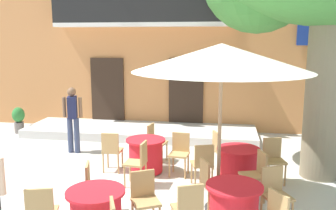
{
  "coord_description": "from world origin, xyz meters",
  "views": [
    {
      "loc": [
        1.7,
        -6.43,
        2.93
      ],
      "look_at": [
        0.28,
        2.32,
        1.3
      ],
      "focal_mm": 38.88,
      "sensor_mm": 36.0,
      "label": 1
    }
  ],
  "objects_px": {
    "cafe_chair_far_side_0": "(221,149)",
    "cafe_chair_front_0": "(144,196)",
    "cafe_chair_near_tree_3": "(188,207)",
    "cafe_chair_middle_0": "(155,140)",
    "cafe_chair_far_side_2": "(256,172)",
    "cafe_chair_far_side_3": "(273,157)",
    "cafe_chair_front_1": "(94,185)",
    "cafe_chair_middle_1": "(112,149)",
    "cafe_table_far_side": "(238,166)",
    "cafe_chair_near_tree_1": "(275,192)",
    "cafe_umbrella": "(221,58)",
    "pedestrian_mid_plaza": "(73,116)",
    "cafe_table_near_tree": "(234,208)",
    "cafe_table_middle": "(146,155)",
    "cafe_chair_middle_3": "(180,151)",
    "cafe_chair_far_side_1": "(203,162)",
    "cafe_chair_middle_2": "(139,160)",
    "cafe_chair_near_tree_2": "(210,181)",
    "ground_planter_left": "(19,119)"
  },
  "relations": [
    {
      "from": "cafe_chair_front_0",
      "to": "cafe_chair_middle_1",
      "type": "bearing_deg",
      "value": 119.01
    },
    {
      "from": "cafe_table_near_tree",
      "to": "cafe_umbrella",
      "type": "height_order",
      "value": "cafe_umbrella"
    },
    {
      "from": "cafe_chair_near_tree_3",
      "to": "cafe_chair_far_side_2",
      "type": "height_order",
      "value": "same"
    },
    {
      "from": "cafe_chair_middle_1",
      "to": "ground_planter_left",
      "type": "relative_size",
      "value": 1.12
    },
    {
      "from": "cafe_table_near_tree",
      "to": "cafe_chair_far_side_0",
      "type": "bearing_deg",
      "value": 95.64
    },
    {
      "from": "cafe_chair_near_tree_3",
      "to": "pedestrian_mid_plaza",
      "type": "relative_size",
      "value": 0.53
    },
    {
      "from": "cafe_chair_near_tree_2",
      "to": "cafe_umbrella",
      "type": "relative_size",
      "value": 0.31
    },
    {
      "from": "cafe_table_middle",
      "to": "cafe_chair_near_tree_3",
      "type": "bearing_deg",
      "value": -65.09
    },
    {
      "from": "cafe_table_far_side",
      "to": "cafe_chair_far_side_2",
      "type": "bearing_deg",
      "value": -66.19
    },
    {
      "from": "cafe_chair_far_side_3",
      "to": "ground_planter_left",
      "type": "distance_m",
      "value": 7.91
    },
    {
      "from": "cafe_chair_middle_1",
      "to": "cafe_chair_far_side_2",
      "type": "xyz_separation_m",
      "value": [
        3.04,
        -0.95,
        0.0
      ]
    },
    {
      "from": "cafe_chair_near_tree_2",
      "to": "cafe_table_middle",
      "type": "distance_m",
      "value": 2.19
    },
    {
      "from": "cafe_umbrella",
      "to": "cafe_chair_middle_2",
      "type": "bearing_deg",
      "value": 152.54
    },
    {
      "from": "cafe_chair_middle_2",
      "to": "cafe_chair_far_side_1",
      "type": "height_order",
      "value": "same"
    },
    {
      "from": "cafe_chair_far_side_0",
      "to": "cafe_chair_far_side_3",
      "type": "height_order",
      "value": "same"
    },
    {
      "from": "cafe_chair_middle_2",
      "to": "cafe_chair_front_0",
      "type": "height_order",
      "value": "same"
    },
    {
      "from": "cafe_chair_near_tree_2",
      "to": "pedestrian_mid_plaza",
      "type": "relative_size",
      "value": 0.53
    },
    {
      "from": "cafe_chair_middle_1",
      "to": "cafe_chair_front_0",
      "type": "height_order",
      "value": "same"
    },
    {
      "from": "pedestrian_mid_plaza",
      "to": "cafe_table_far_side",
      "type": "bearing_deg",
      "value": -19.29
    },
    {
      "from": "cafe_chair_far_side_3",
      "to": "ground_planter_left",
      "type": "bearing_deg",
      "value": 159.04
    },
    {
      "from": "cafe_table_near_tree",
      "to": "cafe_chair_front_1",
      "type": "height_order",
      "value": "cafe_chair_front_1"
    },
    {
      "from": "cafe_chair_middle_1",
      "to": "cafe_chair_far_side_3",
      "type": "height_order",
      "value": "same"
    },
    {
      "from": "cafe_chair_front_0",
      "to": "pedestrian_mid_plaza",
      "type": "xyz_separation_m",
      "value": [
        -2.67,
        3.47,
        0.44
      ]
    },
    {
      "from": "cafe_chair_near_tree_3",
      "to": "pedestrian_mid_plaza",
      "type": "bearing_deg",
      "value": 132.21
    },
    {
      "from": "cafe_table_middle",
      "to": "pedestrian_mid_plaza",
      "type": "height_order",
      "value": "pedestrian_mid_plaza"
    },
    {
      "from": "cafe_chair_middle_0",
      "to": "cafe_table_far_side",
      "type": "distance_m",
      "value": 2.23
    },
    {
      "from": "cafe_chair_front_1",
      "to": "cafe_chair_far_side_1",
      "type": "distance_m",
      "value": 2.22
    },
    {
      "from": "cafe_chair_near_tree_1",
      "to": "cafe_table_far_side",
      "type": "relative_size",
      "value": 1.05
    },
    {
      "from": "cafe_chair_far_side_0",
      "to": "cafe_chair_front_0",
      "type": "bearing_deg",
      "value": -112.55
    },
    {
      "from": "cafe_chair_near_tree_1",
      "to": "cafe_chair_middle_1",
      "type": "relative_size",
      "value": 1.0
    },
    {
      "from": "cafe_chair_far_side_2",
      "to": "cafe_chair_far_side_3",
      "type": "distance_m",
      "value": 1.02
    },
    {
      "from": "cafe_chair_middle_3",
      "to": "cafe_chair_far_side_1",
      "type": "relative_size",
      "value": 1.0
    },
    {
      "from": "cafe_chair_near_tree_1",
      "to": "cafe_chair_front_1",
      "type": "distance_m",
      "value": 2.93
    },
    {
      "from": "cafe_chair_middle_2",
      "to": "cafe_chair_far_side_3",
      "type": "bearing_deg",
      "value": 13.53
    },
    {
      "from": "pedestrian_mid_plaza",
      "to": "cafe_chair_middle_0",
      "type": "bearing_deg",
      "value": -8.9
    },
    {
      "from": "cafe_umbrella",
      "to": "pedestrian_mid_plaza",
      "type": "xyz_separation_m",
      "value": [
        -3.78,
        2.68,
        -1.65
      ]
    },
    {
      "from": "cafe_chair_far_side_0",
      "to": "cafe_umbrella",
      "type": "height_order",
      "value": "cafe_umbrella"
    },
    {
      "from": "cafe_chair_middle_0",
      "to": "cafe_umbrella",
      "type": "relative_size",
      "value": 0.31
    },
    {
      "from": "cafe_chair_near_tree_1",
      "to": "cafe_chair_far_side_0",
      "type": "relative_size",
      "value": 1.0
    },
    {
      "from": "cafe_table_near_tree",
      "to": "cafe_chair_middle_1",
      "type": "bearing_deg",
      "value": 140.55
    },
    {
      "from": "cafe_table_middle",
      "to": "cafe_chair_far_side_3",
      "type": "bearing_deg",
      "value": -2.33
    },
    {
      "from": "cafe_table_middle",
      "to": "cafe_chair_middle_0",
      "type": "height_order",
      "value": "cafe_chair_middle_0"
    },
    {
      "from": "cafe_table_far_side",
      "to": "pedestrian_mid_plaza",
      "type": "relative_size",
      "value": 0.51
    },
    {
      "from": "cafe_chair_far_side_3",
      "to": "cafe_umbrella",
      "type": "bearing_deg",
      "value": -126.31
    },
    {
      "from": "cafe_chair_near_tree_2",
      "to": "cafe_chair_front_1",
      "type": "relative_size",
      "value": 1.0
    },
    {
      "from": "cafe_chair_near_tree_3",
      "to": "cafe_chair_middle_0",
      "type": "bearing_deg",
      "value": 109.06
    },
    {
      "from": "cafe_chair_far_side_0",
      "to": "cafe_chair_near_tree_1",
      "type": "bearing_deg",
      "value": -67.51
    },
    {
      "from": "cafe_table_near_tree",
      "to": "cafe_chair_far_side_1",
      "type": "bearing_deg",
      "value": 109.87
    },
    {
      "from": "cafe_chair_near_tree_3",
      "to": "cafe_chair_front_1",
      "type": "height_order",
      "value": "same"
    },
    {
      "from": "cafe_table_far_side",
      "to": "cafe_chair_far_side_0",
      "type": "distance_m",
      "value": 0.77
    }
  ]
}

